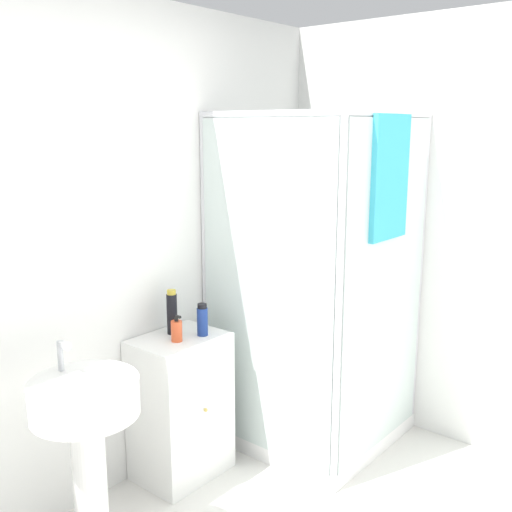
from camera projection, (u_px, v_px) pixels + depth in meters
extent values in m
cube|color=white|center=(90.00, 257.00, 2.91)|extent=(6.40, 0.06, 2.50)
cube|color=white|center=(311.00, 424.00, 3.75)|extent=(0.95, 0.95, 0.09)
cylinder|color=silver|center=(297.00, 257.00, 4.18)|extent=(0.04, 0.04, 1.95)
cylinder|color=silver|center=(206.00, 283.00, 3.50)|extent=(0.04, 0.04, 1.95)
cylinder|color=silver|center=(419.00, 278.00, 3.61)|extent=(0.04, 0.04, 1.95)
cylinder|color=silver|center=(339.00, 313.00, 2.93)|extent=(0.04, 0.04, 1.95)
cylinder|color=silver|center=(391.00, 114.00, 3.07)|extent=(0.91, 0.04, 0.04)
cylinder|color=silver|center=(255.00, 116.00, 3.64)|extent=(0.91, 0.04, 0.04)
cylinder|color=silver|center=(267.00, 114.00, 3.01)|extent=(0.04, 0.91, 0.04)
cylinder|color=silver|center=(359.00, 116.00, 3.69)|extent=(0.04, 0.91, 0.04)
cube|color=silver|center=(385.00, 289.00, 3.26)|extent=(0.87, 0.01, 1.83)
cube|color=silver|center=(265.00, 293.00, 3.20)|extent=(0.01, 0.87, 1.83)
cylinder|color=#B7BABF|center=(285.00, 287.00, 4.01)|extent=(0.02, 0.02, 1.46)
cylinder|color=#B7BABF|center=(292.00, 174.00, 3.82)|extent=(0.07, 0.07, 0.04)
cube|color=#38ADC6|center=(390.00, 178.00, 3.08)|extent=(0.36, 0.03, 0.64)
cube|color=white|center=(181.00, 406.00, 3.23)|extent=(0.48, 0.36, 0.79)
sphere|color=gold|center=(206.00, 410.00, 3.10)|extent=(0.02, 0.02, 0.02)
cylinder|color=white|center=(91.00, 493.00, 2.52)|extent=(0.14, 0.14, 0.72)
cylinder|color=white|center=(84.00, 397.00, 2.43)|extent=(0.44, 0.44, 0.15)
cylinder|color=#B7BABF|center=(60.00, 356.00, 2.50)|extent=(0.02, 0.02, 0.13)
cube|color=#B7BABF|center=(64.00, 345.00, 2.46)|extent=(0.02, 0.07, 0.02)
cylinder|color=#E5562D|center=(177.00, 331.00, 3.08)|extent=(0.06, 0.06, 0.11)
cylinder|color=black|center=(176.00, 319.00, 3.07)|extent=(0.02, 0.02, 0.02)
cube|color=black|center=(178.00, 317.00, 3.06)|extent=(0.01, 0.03, 0.01)
cylinder|color=black|center=(172.00, 314.00, 3.18)|extent=(0.06, 0.06, 0.22)
cylinder|color=gold|center=(171.00, 292.00, 3.16)|extent=(0.05, 0.05, 0.02)
cylinder|color=navy|center=(202.00, 322.00, 3.16)|extent=(0.06, 0.06, 0.15)
cylinder|color=black|center=(202.00, 306.00, 3.15)|extent=(0.05, 0.05, 0.02)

